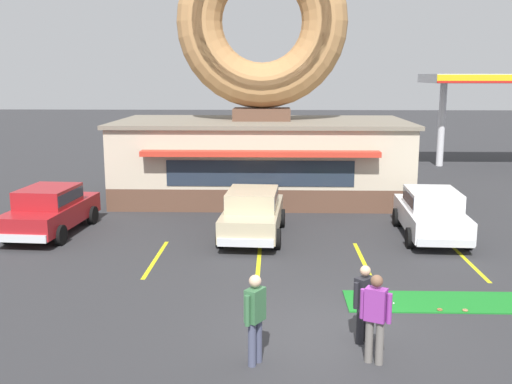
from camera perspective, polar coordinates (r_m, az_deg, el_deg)
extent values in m
plane|color=#2D2D30|center=(12.79, 6.96, -13.27)|extent=(160.00, 160.00, 0.00)
cube|color=brown|center=(26.06, 0.54, 0.47)|extent=(12.00, 6.00, 0.90)
cube|color=beige|center=(25.81, 0.55, 3.96)|extent=(12.00, 6.00, 2.30)
cube|color=slate|center=(25.69, 0.55, 6.69)|extent=(12.30, 6.30, 0.16)
cube|color=red|center=(22.50, 0.37, 3.67)|extent=(9.00, 0.60, 0.20)
cube|color=#232D3D|center=(22.90, 0.39, 1.78)|extent=(7.20, 0.03, 1.00)
cube|color=brown|center=(25.66, 0.55, 7.42)|extent=(2.40, 1.80, 0.50)
torus|color=#B27F4C|center=(25.70, 0.57, 15.91)|extent=(7.10, 1.90, 7.10)
torus|color=tan|center=(25.27, 0.55, 15.99)|extent=(6.24, 1.05, 6.24)
cube|color=#197523|center=(14.94, 17.19, -9.97)|extent=(4.46, 1.35, 0.03)
torus|color=brown|center=(14.39, 17.10, -10.66)|extent=(0.13, 0.13, 0.04)
torus|color=#A5724C|center=(14.53, 19.30, -10.58)|extent=(0.13, 0.13, 0.04)
sphere|color=white|center=(14.47, 12.97, -10.29)|extent=(0.04, 0.04, 0.04)
cube|color=silver|center=(20.48, 16.29, -2.33)|extent=(1.98, 4.48, 0.68)
cube|color=silver|center=(20.20, 16.47, -0.66)|extent=(1.66, 2.18, 0.60)
cube|color=#232D3D|center=(20.19, 16.48, -0.61)|extent=(1.68, 2.09, 0.36)
cube|color=silver|center=(22.66, 15.14, -1.62)|extent=(1.67, 0.18, 0.24)
cube|color=silver|center=(18.42, 17.62, -4.66)|extent=(1.67, 0.18, 0.24)
cylinder|color=black|center=(21.70, 13.25, -2.35)|extent=(0.25, 0.65, 0.64)
cylinder|color=black|center=(22.04, 17.78, -2.39)|extent=(0.25, 0.65, 0.64)
cylinder|color=black|center=(19.09, 14.45, -4.25)|extent=(0.25, 0.65, 0.64)
cylinder|color=black|center=(19.48, 19.57, -4.25)|extent=(0.25, 0.65, 0.64)
cube|color=#BCAD89|center=(19.68, -0.30, -2.41)|extent=(2.03, 4.50, 0.68)
cube|color=#BCAD89|center=(19.39, -0.35, -0.68)|extent=(1.69, 2.19, 0.60)
cube|color=#232D3D|center=(19.39, -0.35, -0.62)|extent=(1.71, 2.11, 0.36)
cube|color=silver|center=(21.90, 0.27, -1.67)|extent=(1.67, 0.20, 0.24)
cube|color=silver|center=(17.59, -1.02, -4.87)|extent=(1.67, 0.20, 0.24)
cylinder|color=black|center=(21.17, -2.31, -2.39)|extent=(0.26, 0.65, 0.64)
cylinder|color=black|center=(21.02, 2.45, -2.50)|extent=(0.26, 0.65, 0.64)
cylinder|color=black|center=(18.56, -3.43, -4.35)|extent=(0.26, 0.65, 0.64)
cylinder|color=black|center=(18.38, 2.02, -4.49)|extent=(0.26, 0.65, 0.64)
cube|color=maroon|center=(21.28, -18.88, -1.99)|extent=(2.08, 4.52, 0.68)
cube|color=maroon|center=(21.01, -19.16, -0.38)|extent=(1.71, 2.21, 0.60)
cube|color=#232D3D|center=(21.01, -19.16, -0.33)|extent=(1.73, 2.13, 0.36)
cube|color=silver|center=(23.32, -16.58, -1.34)|extent=(1.67, 0.22, 0.24)
cube|color=silver|center=(19.40, -21.57, -4.14)|extent=(1.67, 0.22, 0.24)
cylinder|color=black|center=(22.92, -19.42, -1.98)|extent=(0.27, 0.65, 0.64)
cylinder|color=black|center=(22.23, -15.31, -2.13)|extent=(0.27, 0.65, 0.64)
cylinder|color=black|center=(20.57, -22.63, -3.67)|extent=(0.27, 0.65, 0.64)
cylinder|color=black|center=(19.79, -18.14, -3.91)|extent=(0.27, 0.65, 0.64)
cylinder|color=#232328|center=(12.31, 9.88, -12.36)|extent=(0.15, 0.15, 0.78)
cylinder|color=#232328|center=(12.45, 10.50, -12.11)|extent=(0.15, 0.15, 0.78)
cube|color=black|center=(12.13, 10.31, -9.28)|extent=(0.44, 0.43, 0.57)
cylinder|color=black|center=(11.96, 9.51, -9.70)|extent=(0.10, 0.10, 0.53)
cylinder|color=black|center=(12.32, 11.07, -9.13)|extent=(0.10, 0.10, 0.53)
sphere|color=tan|center=(11.99, 10.38, -7.39)|extent=(0.21, 0.21, 0.21)
cylinder|color=#474C66|center=(11.27, -0.38, -14.31)|extent=(0.15, 0.15, 0.85)
cylinder|color=#474C66|center=(11.42, 0.20, -13.95)|extent=(0.15, 0.15, 0.85)
cube|color=#386B42|center=(11.06, -0.09, -10.69)|extent=(0.40, 0.45, 0.62)
cylinder|color=#386B42|center=(10.88, -0.83, -11.25)|extent=(0.10, 0.10, 0.57)
cylinder|color=#386B42|center=(11.26, 0.63, -10.44)|extent=(0.10, 0.10, 0.57)
sphere|color=beige|center=(10.90, -0.09, -8.48)|extent=(0.23, 0.23, 0.23)
cylinder|color=slate|center=(11.56, 11.69, -13.89)|extent=(0.15, 0.15, 0.84)
cylinder|color=slate|center=(11.61, 10.72, -13.74)|extent=(0.15, 0.15, 0.84)
cube|color=#8C3393|center=(11.30, 11.34, -10.46)|extent=(0.45, 0.38, 0.62)
cylinder|color=#8C3393|center=(11.25, 12.58, -10.78)|extent=(0.10, 0.10, 0.57)
cylinder|color=#8C3393|center=(11.38, 10.11, -10.43)|extent=(0.10, 0.10, 0.57)
sphere|color=brown|center=(11.15, 11.43, -8.31)|extent=(0.23, 0.23, 0.23)
cylinder|color=#51565B|center=(23.89, 13.95, -0.78)|extent=(0.56, 0.56, 0.95)
torus|color=#303437|center=(23.80, 14.00, 0.34)|extent=(0.57, 0.57, 0.05)
cylinder|color=silver|center=(36.51, 17.26, 6.12)|extent=(0.40, 0.40, 4.80)
cube|color=silver|center=(37.49, 22.73, 9.94)|extent=(9.00, 4.40, 0.50)
cube|color=yellow|center=(17.75, -9.51, -6.28)|extent=(0.12, 3.60, 0.01)
cube|color=yellow|center=(17.42, 0.28, -6.46)|extent=(0.12, 3.60, 0.01)
cube|color=yellow|center=(17.61, 10.15, -6.45)|extent=(0.12, 3.60, 0.01)
cube|color=yellow|center=(18.29, 19.54, -6.26)|extent=(0.12, 3.60, 0.01)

